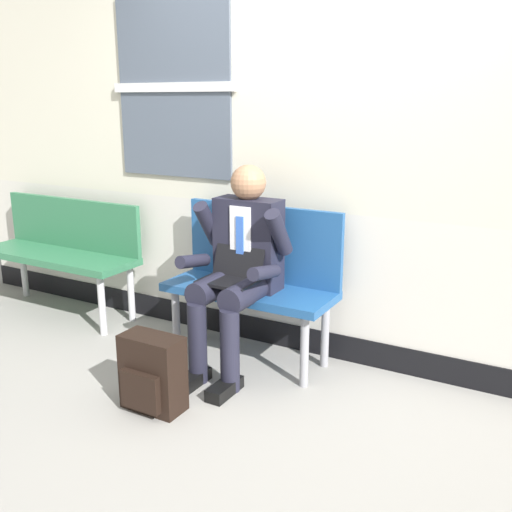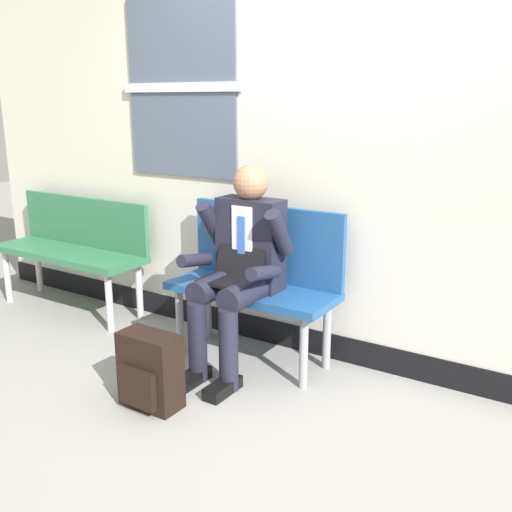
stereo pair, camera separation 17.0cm
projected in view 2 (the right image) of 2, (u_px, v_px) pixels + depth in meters
The scene contains 6 objects.
ground_plane at pixel (257, 403), 3.14m from camera, with size 18.00×18.00×0.00m, color gray.
station_wall at pixel (327, 142), 3.45m from camera, with size 6.12×0.17×2.72m.
bench_with_person at pixel (258, 273), 3.60m from camera, with size 1.06×0.42×0.96m.
bench_empty at pixel (75, 243), 4.47m from camera, with size 1.32×0.42×0.87m.
person_seated at pixel (239, 265), 3.41m from camera, with size 0.57×0.70×1.23m.
backpack at pixel (150, 371), 3.07m from camera, with size 0.33×0.21×0.41m.
Camera 2 is at (1.52, -2.38, 1.59)m, focal length 40.60 mm.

